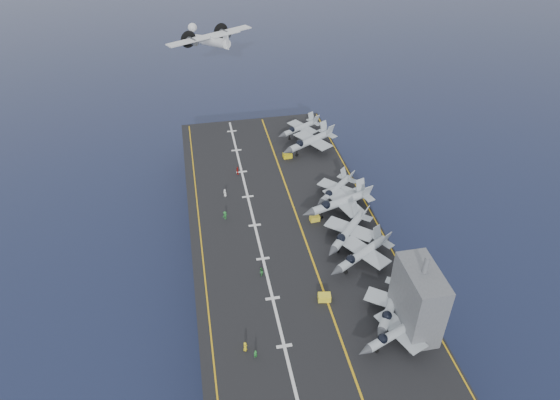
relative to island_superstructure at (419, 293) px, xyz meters
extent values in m
plane|color=#142135|center=(-15.00, 30.00, -17.90)|extent=(500.00, 500.00, 0.00)
cube|color=#56595E|center=(-15.00, 30.00, -12.90)|extent=(36.00, 90.00, 10.00)
cube|color=black|center=(-15.00, 30.00, -7.70)|extent=(38.00, 92.00, 0.40)
cube|color=gold|center=(-12.00, 30.00, -7.48)|extent=(0.35, 90.00, 0.02)
cube|color=silver|center=(-21.00, 30.00, -7.48)|extent=(0.50, 90.00, 0.02)
cube|color=gold|center=(-32.00, 30.00, -7.48)|extent=(0.25, 90.00, 0.02)
cube|color=gold|center=(3.50, 30.00, -7.48)|extent=(0.25, 90.00, 0.02)
imported|color=yellow|center=(-27.02, 0.44, -6.64)|extent=(1.12, 1.24, 1.72)
imported|color=#268C33|center=(-25.68, -1.16, -6.70)|extent=(1.12, 0.93, 1.59)
imported|color=#277C31|center=(-22.03, 15.82, -6.61)|extent=(1.26, 1.26, 1.78)
imported|color=#227D2F|center=(-26.64, 33.23, -6.58)|extent=(1.32, 1.24, 1.84)
imported|color=#B1110E|center=(-22.03, 49.17, -6.52)|extent=(1.06, 1.34, 1.95)
imported|color=silver|center=(-25.81, 41.10, -6.60)|extent=(1.23, 1.30, 1.80)
camera|label=1|loc=(-30.99, -47.45, 56.80)|focal=32.00mm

